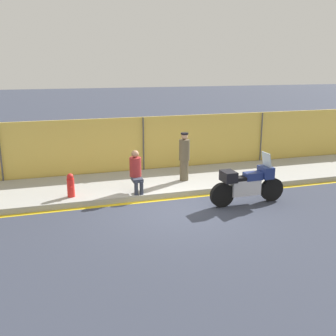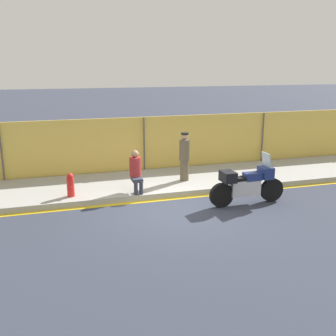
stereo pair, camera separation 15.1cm
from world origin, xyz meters
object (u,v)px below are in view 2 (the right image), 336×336
object	(u,v)px
motorcycle	(247,184)
officer_standing	(185,156)
person_seated_on_curb	(136,169)
fire_hydrant	(71,185)

from	to	relation	value
motorcycle	officer_standing	distance (m)	2.58
person_seated_on_curb	officer_standing	bearing A→B (deg)	21.16
person_seated_on_curb	motorcycle	bearing A→B (deg)	-28.36
officer_standing	person_seated_on_curb	world-z (taller)	officer_standing
officer_standing	fire_hydrant	world-z (taller)	officer_standing
officer_standing	person_seated_on_curb	xyz separation A→B (m)	(-1.81, -0.70, -0.12)
motorcycle	person_seated_on_curb	size ratio (longest dim) A/B	1.84
person_seated_on_curb	fire_hydrant	size ratio (longest dim) A/B	1.80
motorcycle	officer_standing	size ratio (longest dim) A/B	1.45
motorcycle	fire_hydrant	world-z (taller)	motorcycle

